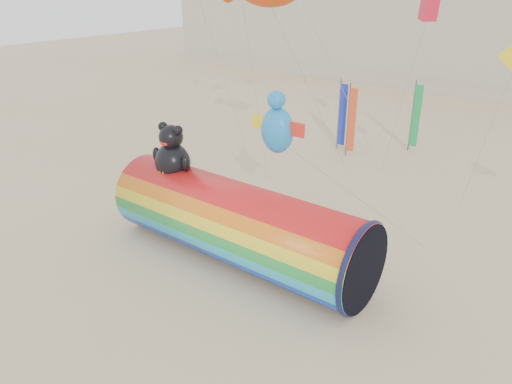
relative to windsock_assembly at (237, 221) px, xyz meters
The scene contains 6 objects.
ground 2.36m from the windsock_assembly, 148.18° to the left, with size 160.00×160.00×0.00m, color #CCB58C.
windsock_assembly is the anchor object (origin of this frame).
kite_handler 3.79m from the windsock_assembly, 25.18° to the left, with size 0.60×0.40×1.66m, color #55595D.
fabric_bundle 4.35m from the windsock_assembly, 10.23° to the left, with size 2.62×1.35×0.41m.
festival_banners 17.46m from the windsock_assembly, 96.96° to the left, with size 4.98×3.94×5.20m.
flying_kites 10.00m from the windsock_assembly, 88.40° to the left, with size 26.05×13.21×8.90m.
Camera 1 is at (14.02, -15.88, 12.08)m, focal length 35.00 mm.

